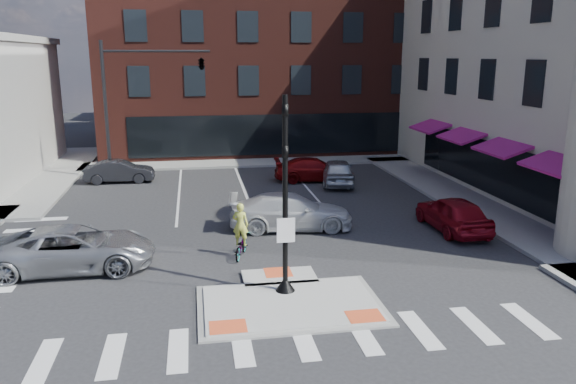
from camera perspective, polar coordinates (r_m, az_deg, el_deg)
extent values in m
plane|color=#28282B|center=(17.28, -0.06, -10.85)|extent=(120.00, 120.00, 0.00)
cube|color=gray|center=(16.82, 0.23, -11.46)|extent=(5.40, 3.60, 0.06)
cube|color=#A8A8A3|center=(16.80, 0.23, -11.36)|extent=(5.00, 3.20, 0.12)
cube|color=#A8A8A3|center=(18.70, -0.88, -8.67)|extent=(2.40, 1.40, 0.12)
cube|color=#ED5529|center=(15.51, -6.12, -13.44)|extent=(1.00, 0.80, 0.01)
cube|color=#ED5529|center=(16.14, 7.80, -12.37)|extent=(1.00, 0.80, 0.01)
cube|color=#ED5529|center=(18.95, -1.02, -8.15)|extent=(0.90, 0.90, 0.01)
cube|color=gray|center=(37.16, -22.47, 1.66)|extent=(3.00, 20.00, 0.15)
cube|color=gray|center=(29.66, 17.59, -0.78)|extent=(3.00, 24.00, 0.15)
cube|color=gray|center=(38.57, -1.08, 3.12)|extent=(26.00, 3.00, 0.15)
cube|color=#4E1F18|center=(47.82, -2.95, 14.11)|extent=(24.00, 18.00, 15.00)
cube|color=black|center=(39.27, -1.31, 5.86)|extent=(20.00, 0.12, 2.80)
cube|color=black|center=(29.88, 19.87, 2.34)|extent=(0.12, 16.00, 2.60)
cube|color=#BB1884|center=(24.29, 25.53, 2.59)|extent=(1.46, 3.00, 0.58)
cube|color=#BB1884|center=(29.33, 18.89, 4.90)|extent=(1.46, 3.00, 0.58)
cube|color=#BB1884|center=(34.67, 14.22, 6.48)|extent=(1.46, 3.00, 0.58)
cube|color=slate|center=(67.54, -11.00, 11.66)|extent=(10.00, 12.00, 10.00)
cube|color=brown|center=(70.46, -0.11, 12.79)|extent=(12.00, 12.00, 12.00)
cone|color=black|center=(17.50, -0.28, -9.28)|extent=(0.60, 0.60, 0.45)
cylinder|color=black|center=(16.59, -0.29, -0.17)|extent=(0.16, 0.16, 5.80)
cube|color=white|center=(16.78, -0.22, -3.92)|extent=(0.55, 0.04, 0.75)
imported|color=black|center=(16.21, -0.30, 7.05)|extent=(0.18, 0.22, 1.10)
imported|color=black|center=(16.40, -0.29, 2.88)|extent=(0.18, 0.22, 1.10)
cylinder|color=black|center=(34.00, -18.00, 7.71)|extent=(0.20, 0.20, 8.00)
cylinder|color=black|center=(33.54, -13.22, 13.76)|extent=(6.00, 0.14, 0.14)
imported|color=black|center=(33.50, -8.79, 12.93)|extent=(0.48, 2.24, 0.90)
imported|color=#A7AAAF|center=(20.61, -20.94, -5.39)|extent=(5.47, 2.58, 1.51)
imported|color=maroon|center=(24.46, 16.41, -2.10)|extent=(1.87, 4.41, 1.49)
imported|color=silver|center=(23.72, 0.31, -2.00)|extent=(5.35, 2.59, 1.50)
imported|color=#25262A|center=(33.89, -16.75, 2.03)|extent=(3.92, 1.37, 1.29)
imported|color=#B7BBBF|center=(32.02, 5.03, 2.09)|extent=(2.47, 4.61, 1.49)
imported|color=maroon|center=(32.88, 2.66, 2.31)|extent=(4.74, 2.19, 1.34)
imported|color=#3F3F44|center=(20.60, -4.82, -5.50)|extent=(1.00, 1.67, 0.83)
imported|color=#BDC947|center=(20.34, -4.86, -3.29)|extent=(0.67, 0.54, 1.59)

